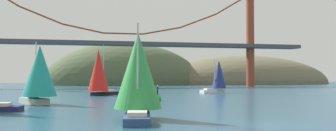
% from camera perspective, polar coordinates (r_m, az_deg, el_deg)
% --- Properties ---
extents(ground_plane, '(360.00, 360.00, 0.00)m').
position_cam_1_polar(ground_plane, '(30.55, 14.74, -8.64)').
color(ground_plane, navy).
extents(headland_right, '(84.63, 44.00, 26.17)m').
position_cam_1_polar(headland_right, '(178.02, 11.24, -2.72)').
color(headland_right, '#6B664C').
rests_on(headland_right, ground_plane).
extents(headland_center, '(68.15, 44.00, 35.66)m').
position_cam_1_polar(headland_center, '(162.92, -6.65, -2.85)').
color(headland_center, '#4C5B3D').
rests_on(headland_center, ground_plane).
extents(suspension_bridge, '(124.75, 6.00, 32.56)m').
position_cam_1_polar(suspension_bridge, '(123.07, -6.73, 3.68)').
color(suspension_bridge, brown).
rests_on(suspension_bridge, ground_plane).
extents(sailboat_navy_sail, '(6.81, 4.34, 7.45)m').
position_cam_1_polar(sailboat_navy_sail, '(83.69, 7.57, -1.56)').
color(sailboat_navy_sail, white).
rests_on(sailboat_navy_sail, ground_plane).
extents(sailboat_teal_sail, '(6.16, 8.10, 8.36)m').
position_cam_1_polar(sailboat_teal_sail, '(52.58, -18.81, -1.05)').
color(sailboat_teal_sail, '#B7B2A8').
rests_on(sailboat_teal_sail, ground_plane).
extents(sailboat_green_sail, '(4.83, 8.01, 8.26)m').
position_cam_1_polar(sailboat_green_sail, '(33.16, -4.55, -1.23)').
color(sailboat_green_sail, navy).
rests_on(sailboat_green_sail, ground_plane).
extents(sailboat_red_spinnaker, '(7.28, 7.54, 9.84)m').
position_cam_1_polar(sailboat_red_spinnaker, '(73.60, -10.36, -0.92)').
color(sailboat_red_spinnaker, black).
rests_on(sailboat_red_spinnaker, ground_plane).
extents(channel_buoy, '(1.10, 1.10, 2.64)m').
position_cam_1_polar(channel_buoy, '(56.96, -1.57, -4.99)').
color(channel_buoy, green).
rests_on(channel_buoy, ground_plane).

